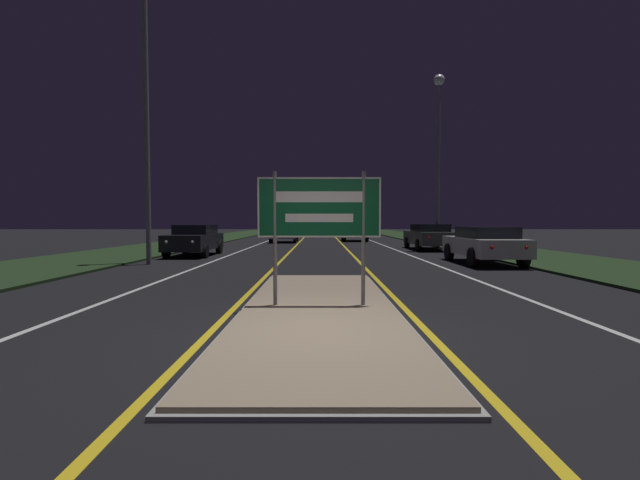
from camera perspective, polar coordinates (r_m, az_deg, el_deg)
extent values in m
plane|color=black|center=(5.97, -0.05, -12.78)|extent=(160.00, 160.00, 0.00)
cube|color=#999993|center=(7.65, -0.02, -9.20)|extent=(2.71, 8.44, 0.05)
cube|color=gray|center=(7.64, -0.02, -9.01)|extent=(2.59, 8.32, 0.10)
cube|color=#1E3319|center=(27.51, -20.15, -0.86)|extent=(5.00, 100.00, 0.08)
cube|color=#1E3319|center=(27.50, 20.27, -0.86)|extent=(5.00, 100.00, 0.08)
cube|color=gold|center=(30.84, -2.81, -0.43)|extent=(0.12, 70.00, 0.01)
cube|color=gold|center=(30.84, 2.93, -0.43)|extent=(0.12, 70.00, 0.01)
cube|color=silver|center=(31.09, -7.70, -0.42)|extent=(0.12, 70.00, 0.01)
cube|color=silver|center=(31.09, 7.83, -0.42)|extent=(0.12, 70.00, 0.01)
cube|color=silver|center=(31.64, -13.09, -0.42)|extent=(0.10, 70.00, 0.01)
cube|color=silver|center=(31.63, 13.22, -0.42)|extent=(0.10, 70.00, 0.01)
cylinder|color=gray|center=(7.53, -5.92, 0.18)|extent=(0.07, 0.07, 2.34)
cylinder|color=gray|center=(7.53, 5.89, 0.18)|extent=(0.07, 0.07, 2.34)
cube|color=#0F512D|center=(7.49, -0.02, 4.37)|extent=(2.15, 0.04, 1.05)
cube|color=white|center=(7.47, -0.02, 4.38)|extent=(2.15, 0.00, 1.05)
cube|color=#0F512D|center=(7.47, -0.02, 4.38)|extent=(2.09, 0.01, 0.99)
cube|color=white|center=(7.47, -0.02, 5.78)|extent=(1.51, 0.01, 0.19)
cube|color=white|center=(7.46, -0.02, 2.97)|extent=(1.18, 0.01, 0.15)
cylinder|color=gray|center=(17.16, -22.02, 14.13)|extent=(0.18, 0.18, 10.18)
cylinder|color=gray|center=(24.07, 15.56, 9.29)|extent=(0.18, 0.18, 8.92)
sphere|color=white|center=(25.05, 15.69, 19.87)|extent=(0.58, 0.58, 0.58)
cube|color=silver|center=(17.01, 21.02, -0.76)|extent=(1.79, 4.38, 0.63)
cube|color=black|center=(16.75, 21.36, 0.95)|extent=(1.58, 2.28, 0.40)
sphere|color=red|center=(14.79, 22.01, -0.94)|extent=(0.14, 0.14, 0.14)
sphere|color=red|center=(15.24, 25.89, -0.91)|extent=(0.14, 0.14, 0.14)
cylinder|color=black|center=(18.04, 16.91, -1.53)|extent=(0.22, 0.68, 0.68)
cylinder|color=black|center=(18.60, 21.98, -1.48)|extent=(0.22, 0.68, 0.68)
cylinder|color=black|center=(15.47, 19.82, -2.22)|extent=(0.22, 0.68, 0.68)
cylinder|color=black|center=(16.13, 25.57, -2.13)|extent=(0.22, 0.68, 0.68)
cube|color=#4C514C|center=(24.59, 14.33, 0.32)|extent=(1.86, 4.74, 0.70)
cube|color=black|center=(24.30, 14.51, 1.59)|extent=(1.64, 2.47, 0.40)
sphere|color=red|center=(22.17, 14.38, 0.31)|extent=(0.14, 0.14, 0.14)
sphere|color=red|center=(22.48, 17.23, 0.31)|extent=(0.14, 0.14, 0.14)
cylinder|color=black|center=(25.84, 11.61, -0.33)|extent=(0.22, 0.65, 0.65)
cylinder|color=black|center=(26.25, 15.42, -0.33)|extent=(0.22, 0.65, 0.65)
cylinder|color=black|center=(22.97, 13.07, -0.69)|extent=(0.22, 0.65, 0.65)
cylinder|color=black|center=(23.43, 17.32, -0.68)|extent=(0.22, 0.65, 0.65)
cube|color=#4C514C|center=(34.44, 4.68, 0.93)|extent=(1.82, 4.16, 0.56)
cube|color=black|center=(34.18, 4.72, 1.83)|extent=(1.60, 2.17, 0.53)
sphere|color=red|center=(32.34, 3.98, 0.95)|extent=(0.14, 0.14, 0.14)
sphere|color=red|center=(32.44, 5.97, 0.95)|extent=(0.14, 0.14, 0.14)
cylinder|color=black|center=(35.68, 3.12, 0.54)|extent=(0.22, 0.72, 0.72)
cylinder|color=black|center=(35.81, 5.90, 0.54)|extent=(0.22, 0.72, 0.72)
cylinder|color=black|center=(33.10, 3.36, 0.39)|extent=(0.22, 0.72, 0.72)
cylinder|color=black|center=(33.25, 6.35, 0.38)|extent=(0.22, 0.72, 0.72)
cube|color=black|center=(20.40, -16.32, -0.21)|extent=(1.73, 4.17, 0.69)
cube|color=black|center=(20.62, -16.14, 1.37)|extent=(1.53, 2.17, 0.43)
sphere|color=white|center=(18.60, -19.71, -0.24)|extent=(0.14, 0.14, 0.14)
sphere|color=white|center=(18.27, -16.53, -0.24)|extent=(0.14, 0.14, 0.14)
cylinder|color=black|center=(19.45, -19.72, -1.39)|extent=(0.22, 0.61, 0.61)
cylinder|color=black|center=(18.95, -15.01, -1.43)|extent=(0.22, 0.61, 0.61)
cylinder|color=black|center=(21.89, -17.43, -0.94)|extent=(0.22, 0.61, 0.61)
cylinder|color=black|center=(21.45, -13.21, -0.96)|extent=(0.22, 0.61, 0.61)
cube|color=#B7B7BC|center=(32.35, -4.71, 0.75)|extent=(1.83, 4.07, 0.55)
cube|color=black|center=(32.58, -4.68, 1.64)|extent=(1.61, 2.12, 0.45)
sphere|color=white|center=(30.40, -6.10, 0.76)|extent=(0.14, 0.14, 0.14)
sphere|color=white|center=(30.30, -3.96, 0.76)|extent=(0.14, 0.14, 0.14)
cylinder|color=black|center=(31.19, -6.51, 0.17)|extent=(0.22, 0.63, 0.63)
cylinder|color=black|center=(31.04, -3.29, 0.17)|extent=(0.22, 0.63, 0.63)
cylinder|color=black|center=(33.70, -6.02, 0.34)|extent=(0.22, 0.63, 0.63)
cylinder|color=black|center=(33.56, -3.04, 0.34)|extent=(0.22, 0.63, 0.63)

